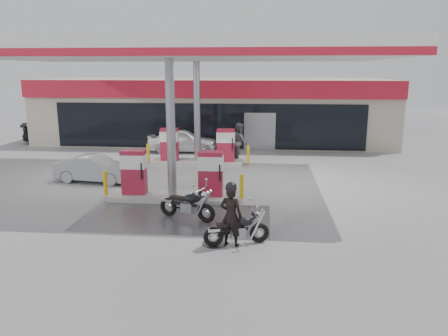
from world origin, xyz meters
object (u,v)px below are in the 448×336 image
Objects in this scene: attendant at (240,142)px; parked_car_left at (59,132)px; biker_main at (231,216)px; parked_motorcycle at (188,205)px; sedan_white at (182,140)px; hatchback_silver at (95,169)px; pump_island_far at (198,150)px; main_motorcycle at (238,230)px; pump_island_near at (172,180)px.

parked_car_left is (-12.02, 5.00, -0.35)m from attendant.
biker_main reaches higher than parked_motorcycle.
hatchback_silver is at bearing 157.51° from sedan_white.
pump_island_far is 2.60× the size of attendant.
biker_main is 13.78m from sedan_white.
attendant is at bearing -134.69° from parked_car_left.
hatchback_silver is at bearing -134.61° from pump_island_far.
main_motorcycle is at bearing -166.86° from sedan_white.
pump_island_far is at bearing -37.11° from hatchback_silver.
sedan_white is at bearing -59.69° from biker_main.
biker_main is at bearing -164.32° from parked_car_left.
biker_main reaches higher than sedan_white.
attendant is at bearing -73.54° from biker_main.
pump_island_near is 7.29m from attendant.
main_motorcycle is at bearing -146.55° from biker_main.
sedan_white is (-2.30, 11.30, 0.21)m from parked_motorcycle.
pump_island_far reaches higher than sedan_white.
parked_motorcycle is 0.49× the size of sedan_white.
attendant is at bearing -126.69° from sedan_white.
sedan_white is at bearing -11.31° from hatchback_silver.
sedan_white is 7.40m from hatchback_silver.
sedan_white is (-3.81, 13.25, -0.16)m from biker_main.
pump_island_near reaches higher than parked_car_left.
pump_island_far is 8.16m from parked_motorcycle.
sedan_white reaches higher than parked_car_left.
pump_island_near is 4.78m from main_motorcycle.
pump_island_near is at bearing -44.62° from biker_main.
pump_island_far reaches higher than hatchback_silver.
pump_island_near is at bearing -112.90° from hatchback_silver.
attendant is at bearing 104.96° from parked_motorcycle.
pump_island_near is 2.60× the size of attendant.
pump_island_near reaches higher than parked_motorcycle.
parked_motorcycle is at bearing -164.32° from parked_car_left.
parked_car_left is at bearing 110.18° from main_motorcycle.
pump_island_far is at bearing -160.59° from sedan_white.
parked_motorcycle is at bearing -125.09° from hatchback_silver.
parked_car_left reaches higher than hatchback_silver.
parked_motorcycle is (-1.69, 1.88, 0.04)m from main_motorcycle.
attendant reaches higher than biker_main.
attendant is 0.45× the size of parked_car_left.
sedan_white is 0.89× the size of parked_car_left.
pump_island_far is at bearing 90.00° from pump_island_near.
sedan_white is at bearing 41.22° from attendant.
parked_motorcycle is 0.57× the size of hatchback_silver.
sedan_white is (-1.36, 9.20, -0.04)m from pump_island_near.
attendant reaches higher than parked_motorcycle.
pump_island_far reaches higher than parked_car_left.
pump_island_far is 2.70× the size of parked_motorcycle.
attendant reaches higher than sedan_white.
pump_island_far is 1.53× the size of hatchback_silver.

